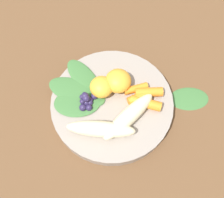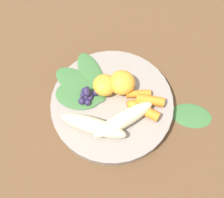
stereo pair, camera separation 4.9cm
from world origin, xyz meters
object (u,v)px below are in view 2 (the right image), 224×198
Objects in this scene: banana_peeled_right at (93,126)px; orange_segment_near at (105,85)px; banana_peeled_left at (124,119)px; kale_leaf_stray at (192,115)px; bowl at (112,104)px.

orange_segment_near is (-0.04, 0.08, 0.00)m from banana_peeled_right.
banana_peeled_left is 0.15m from kale_leaf_stray.
banana_peeled_right is 1.52× the size of kale_leaf_stray.
banana_peeled_left is at bearing -160.96° from kale_leaf_stray.
orange_segment_near reaches higher than banana_peeled_left.
bowl is 0.06m from banana_peeled_left.
bowl is 0.07m from banana_peeled_right.
banana_peeled_right is at bearing -80.96° from bowl.
kale_leaf_stray is (0.17, 0.08, -0.04)m from orange_segment_near.
kale_leaf_stray is at bearing 25.52° from orange_segment_near.
bowl is 0.04m from orange_segment_near.
banana_peeled_right is 0.09m from orange_segment_near.
bowl reaches higher than kale_leaf_stray.
kale_leaf_stray is (0.14, 0.09, -0.01)m from bowl.
banana_peeled_left is 0.06m from banana_peeled_right.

